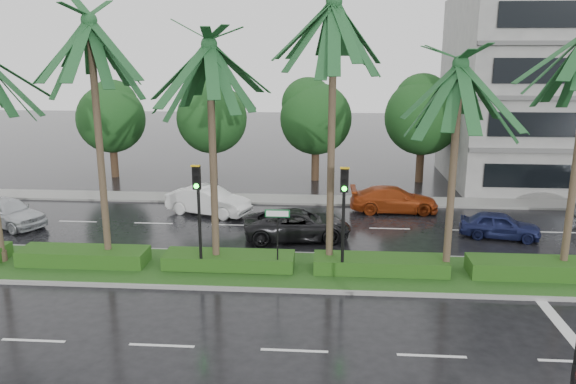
# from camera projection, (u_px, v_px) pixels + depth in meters

# --- Properties ---
(ground) EXTENTS (120.00, 120.00, 0.00)m
(ground) POSITION_uv_depth(u_px,v_px,m) (303.00, 283.00, 21.40)
(ground) COLOR black
(ground) RESTS_ON ground
(far_sidewalk) EXTENTS (40.00, 2.00, 0.12)m
(far_sidewalk) POSITION_uv_depth(u_px,v_px,m) (313.00, 200.00, 32.99)
(far_sidewalk) COLOR gray
(far_sidewalk) RESTS_ON ground
(median) EXTENTS (36.00, 4.00, 0.15)m
(median) POSITION_uv_depth(u_px,v_px,m) (304.00, 271.00, 22.35)
(median) COLOR gray
(median) RESTS_ON ground
(hedge) EXTENTS (35.20, 1.40, 0.60)m
(hedge) POSITION_uv_depth(u_px,v_px,m) (304.00, 262.00, 22.26)
(hedge) COLOR #1D4112
(hedge) RESTS_ON median
(lane_markings) EXTENTS (34.00, 13.06, 0.01)m
(lane_markings) POSITION_uv_depth(u_px,v_px,m) (384.00, 290.00, 20.77)
(lane_markings) COLOR silver
(lane_markings) RESTS_ON ground
(palm_row) EXTENTS (26.30, 4.20, 10.95)m
(palm_row) POSITION_uv_depth(u_px,v_px,m) (271.00, 54.00, 20.39)
(palm_row) COLOR #49382A
(palm_row) RESTS_ON median
(signal_median_left) EXTENTS (0.34, 0.42, 4.36)m
(signal_median_left) POSITION_uv_depth(u_px,v_px,m) (198.00, 203.00, 21.24)
(signal_median_left) COLOR black
(signal_median_left) RESTS_ON median
(signal_median_right) EXTENTS (0.34, 0.42, 4.36)m
(signal_median_right) POSITION_uv_depth(u_px,v_px,m) (344.00, 206.00, 20.85)
(signal_median_right) COLOR black
(signal_median_right) RESTS_ON median
(street_sign) EXTENTS (0.95, 0.09, 2.60)m
(street_sign) POSITION_uv_depth(u_px,v_px,m) (277.00, 225.00, 21.42)
(street_sign) COLOR black
(street_sign) RESTS_ON median
(bg_trees) EXTENTS (33.06, 5.49, 7.93)m
(bg_trees) POSITION_uv_depth(u_px,v_px,m) (342.00, 112.00, 37.14)
(bg_trees) COLOR #3B281A
(bg_trees) RESTS_ON ground
(car_silver) EXTENTS (3.42, 4.69, 1.48)m
(car_silver) POSITION_uv_depth(u_px,v_px,m) (7.00, 212.00, 28.10)
(car_silver) COLOR silver
(car_silver) RESTS_ON ground
(car_white) EXTENTS (3.00, 4.84, 1.51)m
(car_white) POSITION_uv_depth(u_px,v_px,m) (209.00, 201.00, 30.16)
(car_white) COLOR white
(car_white) RESTS_ON ground
(car_darkgrey) EXTENTS (3.07, 5.31, 1.39)m
(car_darkgrey) POSITION_uv_depth(u_px,v_px,m) (297.00, 224.00, 26.25)
(car_darkgrey) COLOR black
(car_darkgrey) RESTS_ON ground
(car_red) EXTENTS (2.05, 4.81, 1.38)m
(car_red) POSITION_uv_depth(u_px,v_px,m) (394.00, 199.00, 30.66)
(car_red) COLOR #973410
(car_red) RESTS_ON ground
(car_blue) EXTENTS (2.19, 3.87, 1.24)m
(car_blue) POSITION_uv_depth(u_px,v_px,m) (500.00, 225.00, 26.38)
(car_blue) COLOR #1A204E
(car_blue) RESTS_ON ground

